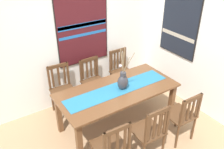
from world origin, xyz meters
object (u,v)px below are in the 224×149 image
Objects in this scene: chair_3 at (112,147)px; painting_on_back_wall at (82,28)px; chair_4 at (93,81)px; chair_0 at (121,71)px; chair_1 at (150,131)px; painting_on_side_wall at (180,24)px; dining_table at (117,94)px; chair_5 at (62,89)px; chair_2 at (182,115)px; centerpiece_vase at (123,81)px.

painting_on_back_wall is at bearing 72.39° from chair_3.
chair_4 is 0.67× the size of painting_on_back_wall.
chair_1 is at bearing -112.12° from chair_0.
painting_on_side_wall is (2.18, 1.03, 1.02)m from chair_3.
painting_on_side_wall is (1.55, 0.23, 0.87)m from dining_table.
chair_4 is 0.62m from chair_5.
dining_table is at bearing -128.41° from chair_0.
chair_1 is at bearing -90.38° from chair_4.
painting_on_side_wall is (1.57, 1.08, 1.00)m from chair_1.
chair_1 is (-0.69, -1.69, 0.00)m from chair_0.
chair_2 is (0.64, -0.84, -0.15)m from dining_table.
painting_on_back_wall is 1.11× the size of painting_on_side_wall.
chair_1 is 1.02× the size of chair_5.
chair_5 reaches higher than chair_2.
painting_on_back_wall reaches higher than chair_0.
chair_1 reaches higher than chair_0.
centerpiece_vase reaches higher than chair_3.
chair_5 is 2.48m from painting_on_side_wall.
chair_5 is at bearing -157.67° from painting_on_back_wall.
chair_2 is 1.74m from painting_on_side_wall.
chair_0 is 2.08m from chair_3.
centerpiece_vase is at bearing -169.47° from painting_on_side_wall.
chair_5 is at bearing 128.24° from centerpiece_vase.
chair_3 is at bearing 177.78° from chair_2.
centerpiece_vase is 1.28m from painting_on_back_wall.
centerpiece_vase reaches higher than chair_1.
centerpiece_vase is 0.90m from chair_1.
chair_3 is (-1.27, 0.05, 0.00)m from chair_2.
centerpiece_vase is 0.95m from chair_4.
centerpiece_vase is 0.82× the size of chair_2.
chair_0 is at bearing 51.59° from dining_table.
chair_4 is at bearing 89.62° from chair_1.
painting_on_back_wall is (-0.02, 0.28, 0.98)m from chair_4.
chair_0 is 1.22m from painting_on_back_wall.
chair_5 is (0.00, 1.64, 0.00)m from chair_3.
centerpiece_vase is 1.06m from chair_2.
painting_on_back_wall is (0.60, 1.89, 0.98)m from chair_3.
chair_4 is at bearing 95.56° from centerpiece_vase.
chair_3 is (-1.29, -1.63, -0.01)m from chair_0.
chair_0 is at bearing 1.54° from chair_4.
chair_5 is (-0.61, 1.70, -0.01)m from chair_1.
painting_on_side_wall is (1.58, -0.86, 0.03)m from painting_on_back_wall.
chair_3 is 1.73m from chair_4.
painting_on_side_wall is at bearing -20.62° from chair_4.
centerpiece_vase is at bearing 46.93° from chair_3.
chair_3 is 2.21m from painting_on_back_wall.
painting_on_back_wall reaches higher than chair_1.
dining_table is 1.07m from chair_2.
chair_2 is 2.28m from painting_on_back_wall.
chair_3 is at bearing -107.61° from painting_on_back_wall.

